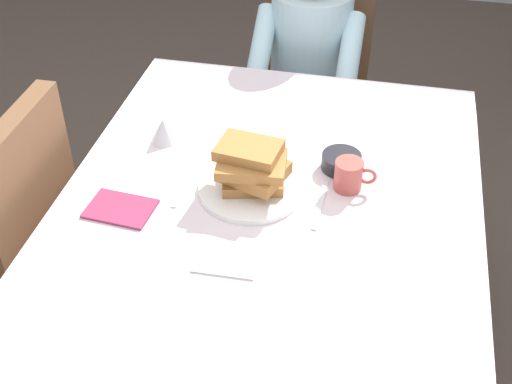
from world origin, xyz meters
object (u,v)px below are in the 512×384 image
object	(u,v)px
cup_coffee	(349,175)
fork_left_of_plate	(180,186)
syrup_pitcher	(164,130)
breakfast_stack	(252,167)
spoon_near_edge	(222,274)
dining_table_main	(264,240)
chair_left_side	(8,233)
plate_breakfast	(251,189)
diner_person	(309,56)
chair_diner	(313,70)
bowl_butter	(341,162)
knife_right_of_plate	(320,205)

from	to	relation	value
cup_coffee	fork_left_of_plate	distance (m)	0.45
syrup_pitcher	fork_left_of_plate	distance (m)	0.23
breakfast_stack	spoon_near_edge	size ratio (longest dim) A/B	1.33
breakfast_stack	syrup_pitcher	size ratio (longest dim) A/B	2.49
dining_table_main	chair_left_side	distance (m)	0.78
syrup_pitcher	spoon_near_edge	world-z (taller)	syrup_pitcher
fork_left_of_plate	plate_breakfast	bearing A→B (deg)	-89.25
syrup_pitcher	spoon_near_edge	bearing A→B (deg)	-58.57
cup_coffee	dining_table_main	bearing A→B (deg)	-141.82
dining_table_main	spoon_near_edge	xyz separation A→B (m)	(-0.05, -0.23, 0.09)
fork_left_of_plate	dining_table_main	bearing A→B (deg)	-110.47
dining_table_main	cup_coffee	size ratio (longest dim) A/B	13.49
dining_table_main	plate_breakfast	size ratio (longest dim) A/B	5.44
diner_person	spoon_near_edge	bearing A→B (deg)	89.20
chair_diner	bowl_butter	size ratio (longest dim) A/B	8.45
chair_diner	syrup_pitcher	distance (m)	0.99
chair_left_side	syrup_pitcher	xyz separation A→B (m)	(0.42, 0.27, 0.25)
cup_coffee	knife_right_of_plate	world-z (taller)	cup_coffee
diner_person	knife_right_of_plate	bearing A→B (deg)	100.21
dining_table_main	plate_breakfast	bearing A→B (deg)	122.31
diner_person	bowl_butter	size ratio (longest dim) A/B	10.18
fork_left_of_plate	knife_right_of_plate	world-z (taller)	same
cup_coffee	bowl_butter	distance (m)	0.09
diner_person	spoon_near_edge	size ratio (longest dim) A/B	7.47
spoon_near_edge	cup_coffee	bearing A→B (deg)	55.35
dining_table_main	fork_left_of_plate	bearing A→B (deg)	164.79
dining_table_main	plate_breakfast	world-z (taller)	plate_breakfast
dining_table_main	chair_diner	bearing A→B (deg)	91.73
chair_left_side	cup_coffee	bearing A→B (deg)	-80.85
plate_breakfast	diner_person	bearing A→B (deg)	88.80
dining_table_main	chair_left_side	xyz separation A→B (m)	(-0.77, 0.00, -0.12)
bowl_butter	syrup_pitcher	world-z (taller)	syrup_pitcher
syrup_pitcher	cup_coffee	bearing A→B (deg)	-11.16
chair_diner	syrup_pitcher	xyz separation A→B (m)	(-0.32, -0.90, 0.25)
dining_table_main	fork_left_of_plate	size ratio (longest dim) A/B	8.47
breakfast_stack	fork_left_of_plate	world-z (taller)	breakfast_stack
chair_diner	breakfast_stack	distance (m)	1.12
diner_person	breakfast_stack	xyz separation A→B (m)	(-0.02, -0.92, 0.15)
breakfast_stack	cup_coffee	size ratio (longest dim) A/B	1.76
chair_left_side	bowl_butter	size ratio (longest dim) A/B	8.45
chair_diner	syrup_pitcher	size ratio (longest dim) A/B	11.63
bowl_butter	spoon_near_edge	size ratio (longest dim) A/B	0.73
chair_left_side	diner_person	bearing A→B (deg)	-35.95
diner_person	cup_coffee	xyz separation A→B (m)	(0.23, -0.86, 0.11)
syrup_pitcher	fork_left_of_plate	bearing A→B (deg)	-61.06
cup_coffee	knife_right_of_plate	distance (m)	0.12
plate_breakfast	fork_left_of_plate	size ratio (longest dim) A/B	1.56
fork_left_of_plate	diner_person	bearing A→B (deg)	-17.72
diner_person	bowl_butter	world-z (taller)	diner_person
diner_person	fork_left_of_plate	size ratio (longest dim) A/B	6.22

